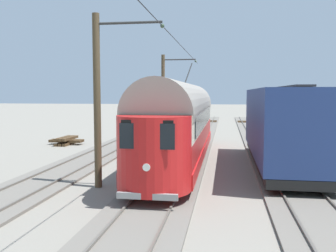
{
  "coord_description": "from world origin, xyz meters",
  "views": [
    {
      "loc": [
        -2.38,
        17.51,
        3.71
      ],
      "look_at": [
        0.68,
        -2.12,
        1.96
      ],
      "focal_mm": 39.66,
      "sensor_mm": 36.0,
      "label": 1
    }
  ],
  "objects": [
    {
      "name": "track_adjacent_siding",
      "position": [
        0.0,
        -0.31,
        0.05
      ],
      "size": [
        2.8,
        80.0,
        0.18
      ],
      "color": "#666059",
      "rests_on": "ground"
    },
    {
      "name": "track_streetcar_siding",
      "position": [
        -5.15,
        -0.31,
        0.05
      ],
      "size": [
        2.8,
        80.0,
        0.18
      ],
      "color": "#666059",
      "rests_on": "ground"
    },
    {
      "name": "switch_stand",
      "position": [
        -6.57,
        -12.27,
        0.7
      ],
      "size": [
        0.5,
        0.3,
        1.24
      ],
      "color": "black",
      "rests_on": "ground"
    },
    {
      "name": "coach_adjacent",
      "position": [
        -5.15,
        -1.31,
        2.16
      ],
      "size": [
        2.96,
        11.5,
        3.85
      ],
      "color": "navy",
      "rests_on": "ground"
    },
    {
      "name": "overhead_wire_run",
      "position": [
        0.06,
        2.95,
        6.23
      ],
      "size": [
        2.6,
        34.79,
        0.18
      ],
      "color": "black",
      "rests_on": "ground"
    },
    {
      "name": "track_third_siding",
      "position": [
        5.15,
        -0.31,
        0.05
      ],
      "size": [
        2.8,
        80.0,
        0.18
      ],
      "color": "#666059",
      "rests_on": "ground"
    },
    {
      "name": "ground_plane",
      "position": [
        0.0,
        0.0,
        0.0
      ],
      "size": [
        220.0,
        220.0,
        0.0
      ],
      "primitive_type": "plane",
      "color": "gray"
    },
    {
      "name": "vintage_streetcar",
      "position": [
        0.0,
        -1.96,
        2.26
      ],
      "size": [
        2.65,
        17.08,
        5.66
      ],
      "color": "red",
      "rests_on": "ground"
    },
    {
      "name": "catenary_pole_foreground",
      "position": [
        2.51,
        -11.75,
        3.54
      ],
      "size": [
        2.8,
        0.28,
        6.77
      ],
      "color": "#4C3D28",
      "rests_on": "ground"
    },
    {
      "name": "spare_tie_stack",
      "position": [
        9.09,
        -7.87,
        0.27
      ],
      "size": [
        2.4,
        2.4,
        0.54
      ],
      "color": "#47331E",
      "rests_on": "ground"
    },
    {
      "name": "catenary_pole_mid_near",
      "position": [
        2.51,
        3.65,
        3.54
      ],
      "size": [
        2.8,
        0.28,
        6.77
      ],
      "color": "#4C3D28",
      "rests_on": "ground"
    }
  ]
}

